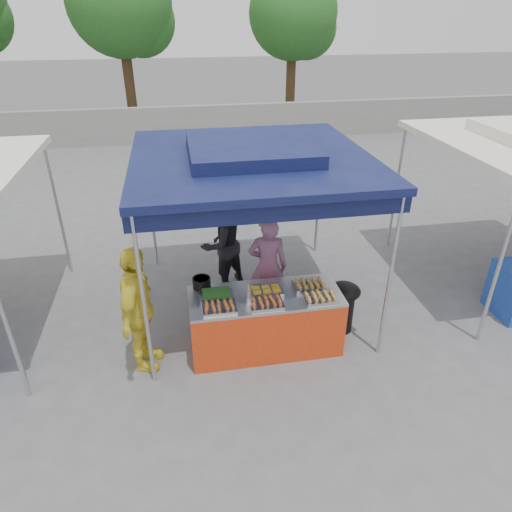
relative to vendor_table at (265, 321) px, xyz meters
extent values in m
plane|color=#565658|center=(0.00, 0.10, -0.43)|extent=(80.00, 80.00, 0.00)
cube|color=gray|center=(0.00, 11.10, 0.17)|extent=(40.00, 0.25, 1.20)
cylinder|color=#B4B4BB|center=(-1.50, -0.40, 0.72)|extent=(0.05, 0.05, 2.30)
cylinder|color=#B4B4BB|center=(1.50, -0.40, 0.72)|extent=(0.05, 0.05, 2.30)
cylinder|color=#B4B4BB|center=(-1.50, 2.60, 0.72)|extent=(0.05, 0.05, 2.30)
cylinder|color=#B4B4BB|center=(1.50, 2.60, 0.72)|extent=(0.05, 0.05, 2.30)
cube|color=#0F153E|center=(0.00, 1.10, 1.92)|extent=(3.20, 3.20, 0.10)
cube|color=#0F153E|center=(0.00, 1.10, 2.05)|extent=(1.65, 1.65, 0.18)
cube|color=#0F153E|center=(0.00, -0.40, 1.77)|extent=(3.20, 0.04, 0.25)
cylinder|color=#B4B4BB|center=(-3.00, -0.40, 0.72)|extent=(0.05, 0.05, 2.30)
cylinder|color=#B4B4BB|center=(-3.00, 2.60, 0.72)|extent=(0.05, 0.05, 2.30)
cylinder|color=#B4B4BB|center=(3.00, -0.40, 0.72)|extent=(0.05, 0.05, 2.30)
cylinder|color=#B4B4BB|center=(3.00, 2.60, 0.72)|extent=(0.05, 0.05, 2.30)
cylinder|color=#3E2A18|center=(-2.42, 12.95, 1.47)|extent=(0.36, 0.36, 3.80)
sphere|color=#235A1E|center=(-2.42, 12.95, 3.81)|extent=(3.47, 3.47, 3.47)
sphere|color=#235A1E|center=(-1.82, 13.15, 3.27)|extent=(2.39, 2.39, 2.39)
cylinder|color=#3E2A18|center=(3.59, 13.21, 1.33)|extent=(0.36, 0.36, 3.50)
sphere|color=#235A1E|center=(3.59, 13.21, 3.48)|extent=(3.20, 3.20, 3.20)
sphere|color=#235A1E|center=(4.19, 13.41, 2.98)|extent=(2.20, 2.20, 2.20)
cube|color=#BA3110|center=(0.00, 0.00, -0.02)|extent=(2.00, 0.80, 0.81)
cube|color=#B4B4BB|center=(0.00, 0.00, 0.40)|extent=(2.00, 0.80, 0.04)
cube|color=silver|center=(-0.63, -0.22, 0.45)|extent=(0.42, 0.30, 0.05)
cube|color=brown|center=(-0.63, -0.22, 0.49)|extent=(0.35, 0.25, 0.02)
cube|color=silver|center=(-0.04, -0.24, 0.45)|extent=(0.42, 0.30, 0.05)
cube|color=brown|center=(-0.04, -0.24, 0.49)|extent=(0.35, 0.25, 0.02)
cube|color=silver|center=(0.67, -0.24, 0.45)|extent=(0.42, 0.30, 0.05)
cube|color=#A87D39|center=(0.67, -0.24, 0.49)|extent=(0.35, 0.25, 0.02)
cube|color=silver|center=(-0.63, 0.06, 0.45)|extent=(0.42, 0.30, 0.05)
cube|color=#22541C|center=(-0.63, 0.06, 0.49)|extent=(0.35, 0.25, 0.02)
cube|color=silver|center=(0.02, 0.05, 0.45)|extent=(0.42, 0.30, 0.05)
cube|color=gold|center=(0.02, 0.05, 0.49)|extent=(0.35, 0.25, 0.02)
cube|color=silver|center=(0.61, 0.08, 0.45)|extent=(0.42, 0.30, 0.05)
cube|color=#A87D39|center=(0.61, 0.08, 0.49)|extent=(0.35, 0.25, 0.02)
cylinder|color=black|center=(-0.80, 0.33, 0.50)|extent=(0.24, 0.24, 0.14)
cylinder|color=#B4B4BB|center=(-0.24, -0.17, 0.48)|extent=(0.08, 0.08, 0.11)
cylinder|color=black|center=(1.17, 0.18, -0.12)|extent=(0.32, 0.32, 0.61)
ellipsoid|color=black|center=(1.17, 0.18, 0.24)|extent=(0.46, 0.46, 0.20)
cube|color=#132C9C|center=(-0.40, 0.57, -0.29)|extent=(0.45, 0.31, 0.27)
cube|color=#132C9C|center=(0.41, 0.73, -0.29)|extent=(0.46, 0.32, 0.27)
cube|color=#132C9C|center=(0.41, 0.73, -0.02)|extent=(0.44, 0.31, 0.27)
imported|color=#845476|center=(0.19, 0.81, 0.37)|extent=(0.65, 0.49, 1.59)
imported|color=black|center=(-0.40, 1.64, 0.38)|extent=(0.99, 0.95, 1.61)
imported|color=gold|center=(-1.62, -0.09, 0.44)|extent=(0.62, 1.08, 1.73)
camera|label=1|loc=(-0.99, -4.86, 3.75)|focal=32.00mm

